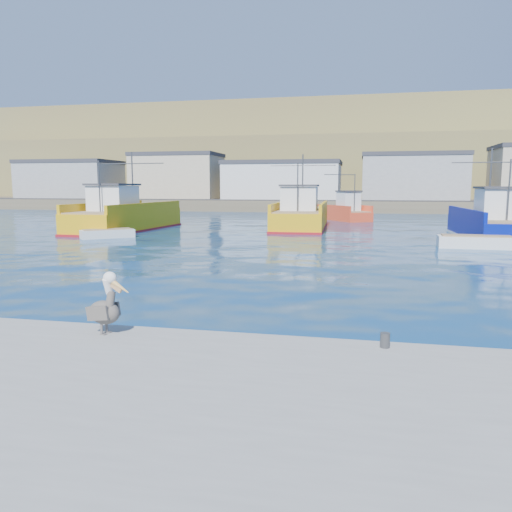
{
  "coord_description": "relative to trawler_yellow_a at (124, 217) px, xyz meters",
  "views": [
    {
      "loc": [
        2.45,
        -13.45,
        3.74
      ],
      "look_at": [
        -1.03,
        3.09,
        1.36
      ],
      "focal_mm": 35.0,
      "sensor_mm": 36.0,
      "label": 1
    }
  ],
  "objects": [
    {
      "name": "skiff_mid",
      "position": [
        26.48,
        -6.84,
        -0.83
      ],
      "size": [
        4.45,
        1.71,
        0.96
      ],
      "color": "silver",
      "rests_on": "ground"
    },
    {
      "name": "trawler_yellow_b",
      "position": [
        14.36,
        5.23,
        -0.03
      ],
      "size": [
        5.9,
        12.58,
        6.66
      ],
      "color": "gold",
      "rests_on": "ground"
    },
    {
      "name": "ground",
      "position": [
        17.16,
        -25.55,
        -1.13
      ],
      "size": [
        260.0,
        260.0,
        0.0
      ],
      "primitive_type": "plane",
      "color": "navy",
      "rests_on": "ground"
    },
    {
      "name": "skiff_left",
      "position": [
        1.63,
        -5.97,
        -0.88
      ],
      "size": [
        3.66,
        3.4,
        0.81
      ],
      "color": "silver",
      "rests_on": "ground"
    },
    {
      "name": "trawler_yellow_a",
      "position": [
        0.0,
        0.0,
        0.0
      ],
      "size": [
        5.95,
        13.27,
        6.73
      ],
      "color": "gold",
      "rests_on": "ground"
    },
    {
      "name": "trawler_blue",
      "position": [
        28.75,
        -1.13,
        -0.09
      ],
      "size": [
        5.41,
        11.38,
        6.51
      ],
      "color": "#031183",
      "rests_on": "ground"
    },
    {
      "name": "dock_bollards",
      "position": [
        17.76,
        -28.95,
        -0.48
      ],
      "size": [
        36.2,
        0.2,
        0.3
      ],
      "color": "#4C4C4C",
      "rests_on": "dock"
    },
    {
      "name": "boat_orange",
      "position": [
        17.77,
        16.73,
        -0.14
      ],
      "size": [
        6.54,
        7.9,
        5.99
      ],
      "color": "#EB4322",
      "rests_on": "ground"
    },
    {
      "name": "pelican",
      "position": [
        14.18,
        -29.24,
        -0.04
      ],
      "size": [
        1.14,
        0.59,
        1.4
      ],
      "color": "#595451",
      "rests_on": "dock"
    },
    {
      "name": "far_shore",
      "position": [
        17.16,
        83.65,
        7.84
      ],
      "size": [
        200.0,
        81.0,
        24.0
      ],
      "color": "brown",
      "rests_on": "ground"
    }
  ]
}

